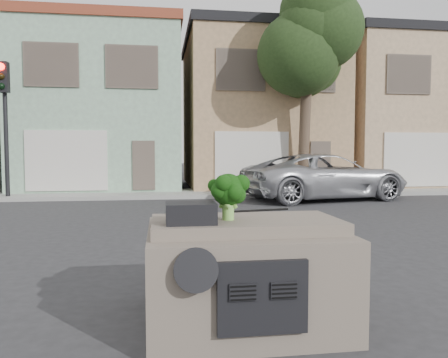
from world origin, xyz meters
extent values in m
plane|color=#303033|center=(0.00, 0.00, 0.00)|extent=(120.00, 120.00, 0.00)
cube|color=gray|center=(0.00, 10.50, 0.07)|extent=(40.00, 3.00, 0.15)
cube|color=#90B698|center=(-3.50, 14.50, 3.77)|extent=(7.20, 8.20, 7.55)
cube|color=tan|center=(4.00, 14.50, 3.77)|extent=(7.20, 8.20, 7.55)
cube|color=tan|center=(11.50, 14.50, 3.77)|extent=(7.20, 8.20, 7.55)
imported|color=#B8B9BF|center=(5.28, 8.11, 0.00)|extent=(6.68, 4.04, 1.73)
cube|color=black|center=(-6.50, 9.50, 2.55)|extent=(0.40, 0.40, 5.10)
cube|color=#213616|center=(5.00, 9.80, 4.25)|extent=(4.40, 4.00, 8.50)
cube|color=#6F6256|center=(0.00, -3.00, 0.56)|extent=(2.00, 1.80, 1.12)
cube|color=black|center=(-0.58, -3.35, 1.22)|extent=(0.48, 0.38, 0.20)
cube|color=black|center=(0.28, -2.62, 1.13)|extent=(0.69, 0.15, 0.02)
cube|color=black|center=(-0.19, -3.20, 1.36)|extent=(0.55, 0.55, 0.48)
camera|label=1|loc=(-0.87, -7.54, 1.81)|focal=35.00mm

